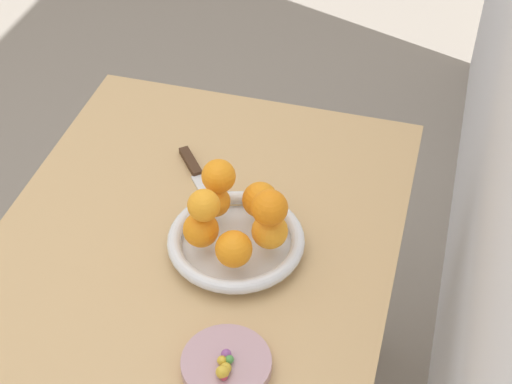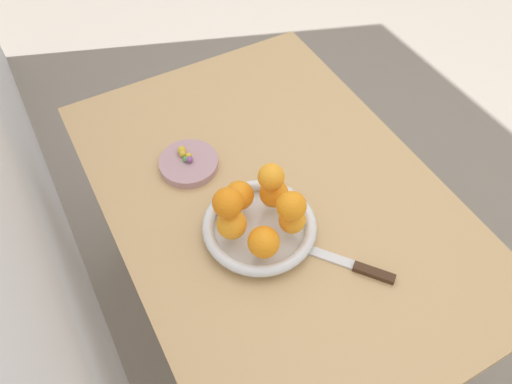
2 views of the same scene
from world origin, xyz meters
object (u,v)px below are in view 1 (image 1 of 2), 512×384
at_px(orange_1, 260,200).
at_px(knife, 201,180).
at_px(dining_table, 183,301).
at_px(orange_7, 270,208).
at_px(candy_ball_5, 226,368).
at_px(candy_ball_2, 222,360).
at_px(candy_ball_3, 224,373).
at_px(fruit_bowl, 236,242).
at_px(candy_ball_4, 224,376).
at_px(candy_ball_0, 229,359).
at_px(candy_ball_6, 226,354).
at_px(orange_5, 204,205).
at_px(orange_6, 219,176).
at_px(orange_2, 215,201).
at_px(orange_0, 270,231).
at_px(candy_dish, 226,364).
at_px(orange_3, 201,229).
at_px(candy_ball_1, 222,372).
at_px(orange_4, 234,249).

xyz_separation_m(orange_1, knife, (-0.10, -0.15, -0.07)).
relative_size(dining_table, orange_7, 16.96).
distance_m(orange_7, candy_ball_5, 0.28).
bearing_deg(candy_ball_2, candy_ball_3, 23.51).
bearing_deg(fruit_bowl, candy_ball_4, 12.79).
bearing_deg(candy_ball_0, candy_ball_3, -1.88).
height_order(candy_ball_0, candy_ball_2, same).
distance_m(candy_ball_3, candy_ball_4, 0.00).
relative_size(candy_ball_5, candy_ball_6, 1.08).
height_order(orange_5, orange_6, orange_5).
height_order(orange_6, candy_ball_3, orange_6).
bearing_deg(candy_ball_5, candy_ball_0, 179.38).
relative_size(orange_2, orange_5, 1.01).
bearing_deg(orange_0, knife, -131.61).
bearing_deg(candy_ball_3, candy_dish, -170.33).
xyz_separation_m(orange_3, orange_5, (0.00, 0.01, 0.06)).
height_order(orange_1, candy_ball_4, orange_1).
bearing_deg(candy_ball_5, candy_ball_6, -164.00).
height_order(orange_7, candy_ball_2, orange_7).
bearing_deg(orange_7, candy_ball_0, -0.15).
bearing_deg(orange_5, candy_dish, 25.41).
bearing_deg(orange_7, dining_table, -67.60).
distance_m(orange_6, candy_ball_1, 0.37).
bearing_deg(orange_3, fruit_bowl, 121.80).
relative_size(orange_0, orange_1, 0.97).
height_order(candy_dish, candy_ball_0, candy_ball_0).
xyz_separation_m(candy_ball_1, candy_ball_4, (0.00, 0.00, -0.00)).
bearing_deg(dining_table, candy_ball_6, 39.29).
bearing_deg(orange_7, orange_5, -79.67).
bearing_deg(candy_ball_3, fruit_bowl, -167.29).
bearing_deg(orange_4, orange_3, -113.52).
bearing_deg(orange_7, candy_ball_3, -0.33).
xyz_separation_m(orange_4, orange_7, (-0.05, 0.05, 0.07)).
relative_size(candy_dish, orange_2, 2.49).
bearing_deg(candy_ball_4, orange_1, -173.89).
distance_m(orange_3, orange_5, 0.06).
bearing_deg(knife, orange_5, 21.42).
bearing_deg(orange_2, knife, -149.39).
bearing_deg(orange_6, orange_1, 103.54).
distance_m(candy_dish, orange_0, 0.26).
relative_size(candy_ball_1, candy_ball_2, 1.40).
bearing_deg(orange_2, orange_7, 63.71).
xyz_separation_m(candy_ball_4, knife, (-0.45, -0.19, -0.02)).
bearing_deg(orange_6, dining_table, -17.16).
height_order(candy_dish, orange_6, orange_6).
distance_m(candy_ball_2, candy_ball_5, 0.02).
bearing_deg(dining_table, candy_ball_4, 35.12).
bearing_deg(candy_ball_3, orange_2, -160.33).
height_order(orange_5, candy_ball_5, orange_5).
bearing_deg(candy_ball_3, orange_0, 179.92).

